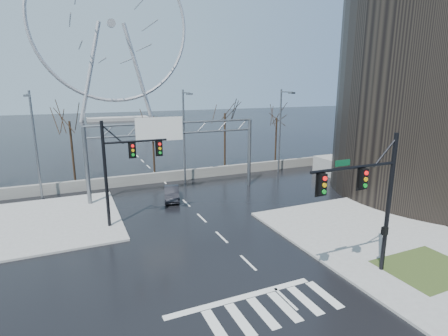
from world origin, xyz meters
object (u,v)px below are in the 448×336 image
signal_mast_far (121,164)px  car (172,193)px  sign_gantry (171,142)px  ferris_wheel (112,30)px  signal_mast_near (372,193)px

signal_mast_far → car: size_ratio=2.11×
signal_mast_far → sign_gantry: (5.49, 6.00, 0.35)m
sign_gantry → ferris_wheel: (5.38, 80.04, 20.95)m
signal_mast_far → ferris_wheel: 89.30m
signal_mast_far → ferris_wheel: bearing=82.8°
ferris_wheel → car: 85.60m
signal_mast_near → signal_mast_far: 17.03m
signal_mast_near → sign_gantry: 19.79m
signal_mast_near → car: 19.04m
signal_mast_near → sign_gantry: signal_mast_near is taller
signal_mast_near → car: bearing=109.1°
signal_mast_near → ferris_wheel: 101.29m
car → sign_gantry: bearing=83.3°
signal_mast_far → signal_mast_near: bearing=-49.7°
signal_mast_far → ferris_wheel: ferris_wheel is taller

